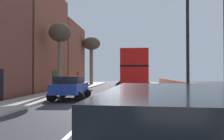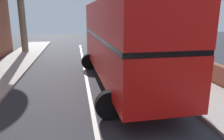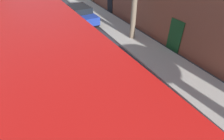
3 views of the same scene
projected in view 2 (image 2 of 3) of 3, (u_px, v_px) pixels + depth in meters
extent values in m
cube|color=red|center=(122.00, 55.00, 10.73)|extent=(2.83, 10.51, 1.70)
cube|color=black|center=(122.00, 36.00, 10.50)|extent=(2.85, 10.40, 0.16)
cube|color=red|center=(122.00, 18.00, 10.29)|extent=(2.83, 10.51, 1.50)
cube|color=black|center=(104.00, 41.00, 15.64)|extent=(2.20, 0.13, 1.19)
cylinder|color=black|center=(89.00, 62.00, 14.11)|extent=(1.01, 0.33, 1.00)
cylinder|color=black|center=(127.00, 60.00, 14.60)|extent=(1.01, 0.33, 1.00)
cylinder|color=black|center=(110.00, 105.00, 7.38)|extent=(1.01, 0.33, 1.00)
cylinder|color=black|center=(179.00, 99.00, 7.86)|extent=(1.01, 0.33, 1.00)
cylinder|color=#7A6B56|center=(22.00, 18.00, 19.58)|extent=(0.58, 0.58, 6.05)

